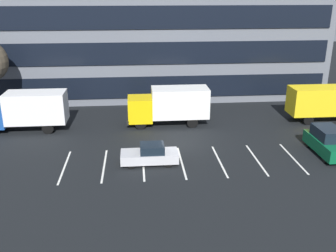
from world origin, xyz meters
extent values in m
plane|color=black|center=(0.00, 0.00, 0.00)|extent=(120.00, 120.00, 0.00)
cube|color=slate|center=(0.00, 18.00, 9.00)|extent=(36.39, 12.95, 18.00)
cube|color=black|center=(0.00, 11.46, 1.98)|extent=(34.93, 0.16, 2.30)
cube|color=black|center=(0.00, 11.46, 5.58)|extent=(34.93, 0.16, 2.30)
cube|color=black|center=(0.00, 11.46, 9.18)|extent=(34.93, 0.16, 2.30)
cube|color=silver|center=(-8.40, -3.31, 0.00)|extent=(0.14, 5.40, 0.01)
cube|color=silver|center=(-5.60, -3.31, 0.00)|extent=(0.14, 5.40, 0.01)
cube|color=silver|center=(-2.80, -3.31, 0.00)|extent=(0.14, 5.40, 0.01)
cube|color=silver|center=(0.00, -3.31, 0.00)|extent=(0.14, 5.40, 0.01)
cube|color=silver|center=(2.80, -3.31, 0.00)|extent=(0.14, 5.40, 0.01)
cube|color=silver|center=(5.60, -3.31, 0.00)|extent=(0.14, 5.40, 0.01)
cube|color=silver|center=(8.40, -3.31, 0.00)|extent=(0.14, 5.40, 0.01)
cube|color=yellow|center=(-2.85, 4.96, 1.59)|extent=(2.18, 2.38, 2.18)
cube|color=black|center=(-3.92, 4.96, 2.02)|extent=(0.06, 2.00, 0.96)
cube|color=white|center=(0.82, 4.96, 2.13)|extent=(5.15, 2.48, 2.67)
cube|color=black|center=(-3.99, 4.96, 0.64)|extent=(0.20, 2.38, 0.40)
cylinder|color=black|center=(-2.85, 3.94, 0.50)|extent=(0.99, 0.30, 0.99)
cylinder|color=black|center=(-2.85, 5.98, 0.50)|extent=(0.99, 0.30, 0.99)
cylinder|color=black|center=(1.85, 3.94, 0.50)|extent=(0.99, 0.30, 0.99)
cylinder|color=black|center=(1.85, 5.98, 0.50)|extent=(0.99, 0.30, 0.99)
cube|color=white|center=(-11.94, 4.53, 2.13)|extent=(5.16, 2.48, 2.68)
cylinder|color=black|center=(-15.61, 5.56, 0.50)|extent=(0.99, 0.30, 0.99)
cylinder|color=black|center=(-10.90, 3.51, 0.50)|extent=(0.99, 0.30, 0.99)
cylinder|color=black|center=(-10.90, 5.56, 0.50)|extent=(0.99, 0.30, 0.99)
cube|color=yellow|center=(13.67, 4.76, 2.03)|extent=(4.92, 2.36, 2.55)
cylinder|color=black|center=(12.68, 5.73, 0.47)|extent=(0.95, 0.28, 0.95)
cylinder|color=black|center=(12.68, 3.78, 0.47)|extent=(0.95, 0.28, 0.95)
cube|color=#0C5933|center=(11.22, -2.83, 0.75)|extent=(1.94, 4.58, 0.95)
cube|color=black|center=(11.22, -2.60, 1.65)|extent=(1.71, 2.52, 0.85)
cylinder|color=black|center=(10.36, -4.30, 0.34)|extent=(0.22, 0.68, 0.68)
cylinder|color=black|center=(12.07, -1.36, 0.34)|extent=(0.22, 0.68, 0.68)
cylinder|color=black|center=(10.36, -1.36, 0.34)|extent=(0.22, 0.68, 0.68)
cube|color=silver|center=(-2.35, -3.27, 0.56)|extent=(4.11, 1.72, 0.67)
cube|color=black|center=(-2.14, -3.27, 1.18)|extent=(1.73, 1.51, 0.57)
cylinder|color=black|center=(-3.66, -4.02, 0.29)|extent=(0.57, 0.21, 0.57)
cylinder|color=black|center=(-3.66, -2.53, 0.29)|extent=(0.57, 0.21, 0.57)
cylinder|color=black|center=(-1.03, -4.02, 0.29)|extent=(0.57, 0.21, 0.57)
cylinder|color=black|center=(-1.03, -2.53, 0.29)|extent=(0.57, 0.21, 0.57)
camera|label=1|loc=(-3.18, -28.24, 11.96)|focal=40.62mm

